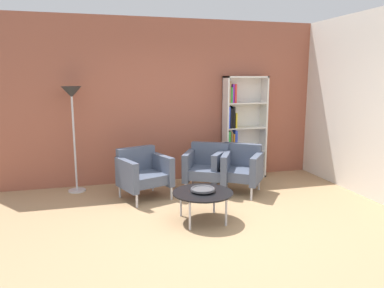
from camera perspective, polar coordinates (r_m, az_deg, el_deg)
ground_plane at (r=4.71m, az=2.70°, el=-13.25°), size 8.32×8.32×0.00m
brick_back_panel at (r=6.72m, az=-3.71°, el=6.61°), size 6.40×0.12×2.90m
plaster_right_partition at (r=6.32m, az=26.57°, el=5.31°), size 0.12×5.20×2.90m
bookshelf_tall at (r=6.95m, az=7.39°, el=2.38°), size 0.80×0.30×1.90m
coffee_table_low at (r=4.88m, az=1.69°, el=-7.76°), size 0.80×0.80×0.40m
decorative_bowl at (r=4.86m, az=1.69°, el=-7.04°), size 0.32×0.32×0.05m
armchair_spare_guest at (r=5.84m, az=-7.62°, el=-4.34°), size 0.89×0.86×0.78m
armchair_by_bookshelf at (r=6.16m, az=2.45°, el=-3.47°), size 0.92×0.90×0.78m
armchair_near_window at (r=6.13m, az=7.25°, el=-3.63°), size 0.95×0.94×0.78m
floor_lamp_torchiere at (r=6.24m, az=-18.08°, el=5.83°), size 0.32×0.32×1.74m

